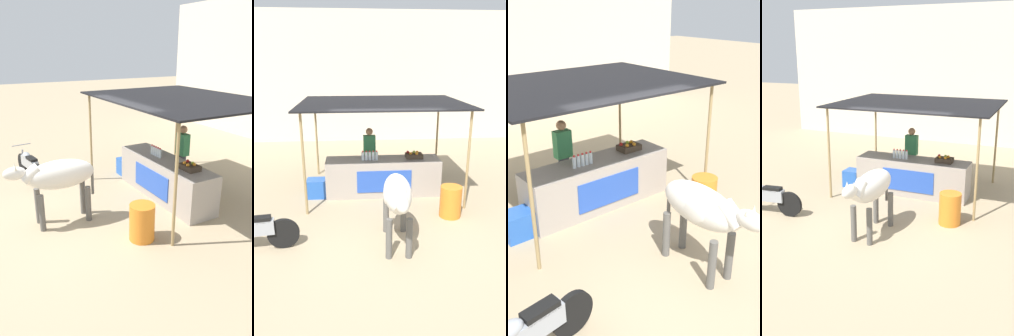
{
  "view_description": "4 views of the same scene",
  "coord_description": "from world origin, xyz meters",
  "views": [
    {
      "loc": [
        6.09,
        -2.25,
        3.49
      ],
      "look_at": [
        0.16,
        1.02,
        1.0
      ],
      "focal_mm": 35.0,
      "sensor_mm": 36.0,
      "label": 1
    },
    {
      "loc": [
        -0.78,
        -6.04,
        3.43
      ],
      "look_at": [
        -0.15,
        1.32,
        1.0
      ],
      "focal_mm": 35.0,
      "sensor_mm": 36.0,
      "label": 2
    },
    {
      "loc": [
        -3.9,
        -3.72,
        3.83
      ],
      "look_at": [
        0.34,
        1.47,
        0.95
      ],
      "focal_mm": 42.0,
      "sensor_mm": 36.0,
      "label": 3
    },
    {
      "loc": [
        3.3,
        -7.34,
        3.79
      ],
      "look_at": [
        -0.06,
        0.61,
        1.16
      ],
      "focal_mm": 42.0,
      "sensor_mm": 36.0,
      "label": 4
    }
  ],
  "objects": [
    {
      "name": "motorcycle_parked",
      "position": [
        -2.76,
        -0.45,
        0.43
      ],
      "size": [
        1.8,
        0.55,
        0.9
      ],
      "color": "black",
      "rests_on": "ground"
    },
    {
      "name": "vendor_behind_counter",
      "position": [
        -0.31,
        2.95,
        0.85
      ],
      "size": [
        0.34,
        0.22,
        1.65
      ],
      "color": "#383842",
      "rests_on": "ground"
    },
    {
      "name": "stall_counter",
      "position": [
        0.0,
        2.2,
        0.48
      ],
      "size": [
        3.0,
        0.82,
        0.96
      ],
      "color": "#9E9389",
      "rests_on": "ground"
    },
    {
      "name": "water_bottle_row",
      "position": [
        -0.35,
        2.15,
        1.07
      ],
      "size": [
        0.43,
        0.07,
        0.25
      ],
      "color": "silver",
      "rests_on": "stall_counter"
    },
    {
      "name": "stall_awning",
      "position": [
        0.0,
        2.5,
        2.33
      ],
      "size": [
        4.2,
        3.2,
        2.42
      ],
      "color": "black",
      "rests_on": "ground"
    },
    {
      "name": "water_barrel",
      "position": [
        1.42,
        0.67,
        0.37
      ],
      "size": [
        0.49,
        0.49,
        0.73
      ],
      "primitive_type": "cylinder",
      "color": "orange",
      "rests_on": "ground"
    },
    {
      "name": "building_wall_far",
      "position": [
        0.0,
        8.75,
        2.72
      ],
      "size": [
        16.0,
        0.5,
        5.44
      ],
      "primitive_type": "cube",
      "color": "beige",
      "rests_on": "ground"
    },
    {
      "name": "ground_plane",
      "position": [
        0.0,
        0.0,
        0.0
      ],
      "size": [
        60.0,
        60.0,
        0.0
      ],
      "primitive_type": "plane",
      "color": "tan"
    },
    {
      "name": "fruit_crate",
      "position": [
        0.84,
        2.25,
        1.03
      ],
      "size": [
        0.44,
        0.32,
        0.18
      ],
      "color": "#3F3326",
      "rests_on": "stall_counter"
    },
    {
      "name": "cow",
      "position": [
        0.02,
        -0.48,
        1.03
      ],
      "size": [
        0.59,
        1.83,
        1.44
      ],
      "color": "silver",
      "rests_on": "ground"
    },
    {
      "name": "cooler_box",
      "position": [
        -1.71,
        2.1,
        0.24
      ],
      "size": [
        0.6,
        0.44,
        0.48
      ],
      "primitive_type": "cube",
      "color": "blue",
      "rests_on": "ground"
    }
  ]
}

